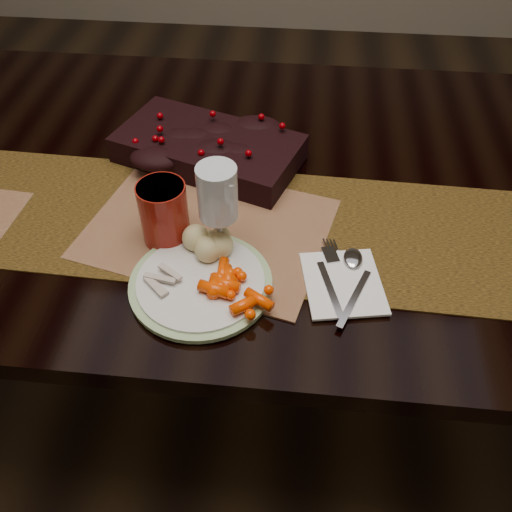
# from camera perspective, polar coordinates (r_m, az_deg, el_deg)

# --- Properties ---
(floor) EXTENTS (5.00, 5.00, 0.00)m
(floor) POSITION_cam_1_polar(r_m,az_deg,el_deg) (1.70, -0.16, -11.98)
(floor) COLOR black
(floor) RESTS_ON ground
(dining_table) EXTENTS (1.80, 1.00, 0.75)m
(dining_table) POSITION_cam_1_polar(r_m,az_deg,el_deg) (1.40, -0.19, -3.74)
(dining_table) COLOR black
(dining_table) RESTS_ON floor
(table_runner) EXTENTS (1.63, 0.38, 0.00)m
(table_runner) POSITION_cam_1_polar(r_m,az_deg,el_deg) (1.02, -3.95, 3.53)
(table_runner) COLOR black
(table_runner) RESTS_ON dining_table
(centerpiece) EXTENTS (0.42, 0.31, 0.07)m
(centerpiece) POSITION_cam_1_polar(r_m,az_deg,el_deg) (1.16, -5.06, 11.60)
(centerpiece) COLOR black
(centerpiece) RESTS_ON table_runner
(placemat_main) EXTENTS (0.49, 0.41, 0.00)m
(placemat_main) POSITION_cam_1_polar(r_m,az_deg,el_deg) (1.01, -5.06, 2.93)
(placemat_main) COLOR brown
(placemat_main) RESTS_ON dining_table
(dinner_plate) EXTENTS (0.31, 0.31, 0.01)m
(dinner_plate) POSITION_cam_1_polar(r_m,az_deg,el_deg) (0.91, -5.84, -2.79)
(dinner_plate) COLOR silver
(dinner_plate) RESTS_ON placemat_main
(baby_carrots) EXTENTS (0.11, 0.10, 0.02)m
(baby_carrots) POSITION_cam_1_polar(r_m,az_deg,el_deg) (0.87, -2.31, -3.39)
(baby_carrots) COLOR #FF4000
(baby_carrots) RESTS_ON dinner_plate
(mashed_potatoes) EXTENTS (0.09, 0.09, 0.05)m
(mashed_potatoes) POSITION_cam_1_polar(r_m,az_deg,el_deg) (0.93, -4.90, 1.93)
(mashed_potatoes) COLOR tan
(mashed_potatoes) RESTS_ON dinner_plate
(turkey_shreds) EXTENTS (0.09, 0.08, 0.02)m
(turkey_shreds) POSITION_cam_1_polar(r_m,az_deg,el_deg) (0.90, -9.28, -2.43)
(turkey_shreds) COLOR tan
(turkey_shreds) RESTS_ON dinner_plate
(napkin) EXTENTS (0.15, 0.17, 0.01)m
(napkin) POSITION_cam_1_polar(r_m,az_deg,el_deg) (0.92, 9.14, -2.83)
(napkin) COLOR white
(napkin) RESTS_ON placemat_main
(fork) EXTENTS (0.07, 0.16, 0.00)m
(fork) POSITION_cam_1_polar(r_m,az_deg,el_deg) (0.91, 7.82, -2.51)
(fork) COLOR silver
(fork) RESTS_ON napkin
(spoon) EXTENTS (0.09, 0.17, 0.00)m
(spoon) POSITION_cam_1_polar(r_m,az_deg,el_deg) (0.91, 10.25, -3.06)
(spoon) COLOR silver
(spoon) RESTS_ON napkin
(red_cup) EXTENTS (0.09, 0.09, 0.12)m
(red_cup) POSITION_cam_1_polar(r_m,az_deg,el_deg) (0.96, -9.65, 4.47)
(red_cup) COLOR maroon
(red_cup) RESTS_ON placemat_main
(wine_glass) EXTENTS (0.08, 0.08, 0.18)m
(wine_glass) POSITION_cam_1_polar(r_m,az_deg,el_deg) (0.90, -3.94, 4.47)
(wine_glass) COLOR white
(wine_glass) RESTS_ON dining_table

